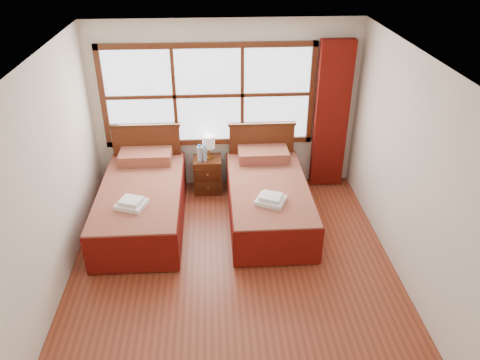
{
  "coord_description": "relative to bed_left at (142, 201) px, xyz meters",
  "views": [
    {
      "loc": [
        -0.2,
        -4.44,
        3.82
      ],
      "look_at": [
        0.12,
        0.7,
        0.9
      ],
      "focal_mm": 35.0,
      "sensor_mm": 36.0,
      "label": 1
    }
  ],
  "objects": [
    {
      "name": "lamp",
      "position": [
        0.95,
        0.83,
        0.49
      ],
      "size": [
        0.19,
        0.19,
        0.37
      ],
      "color": "#C38E3E",
      "rests_on": "nightstand"
    },
    {
      "name": "bottle_near",
      "position": [
        0.81,
        0.72,
        0.36
      ],
      "size": [
        0.07,
        0.07,
        0.28
      ],
      "color": "#A3C1D2",
      "rests_on": "nightstand"
    },
    {
      "name": "towels_left",
      "position": [
        -0.05,
        -0.53,
        0.3
      ],
      "size": [
        0.44,
        0.41,
        0.1
      ],
      "rotation": [
        0.0,
        0.0,
        -0.35
      ],
      "color": "white",
      "rests_on": "bed_left"
    },
    {
      "name": "curtain",
      "position": [
        2.82,
        0.91,
        0.84
      ],
      "size": [
        0.5,
        0.16,
        2.3
      ],
      "primitive_type": "cube",
      "color": "#67100A",
      "rests_on": "wall_back"
    },
    {
      "name": "window",
      "position": [
        0.97,
        1.02,
        1.17
      ],
      "size": [
        3.16,
        0.06,
        1.56
      ],
      "color": "white",
      "rests_on": "wall_back"
    },
    {
      "name": "bed_left",
      "position": [
        0.0,
        0.0,
        0.0
      ],
      "size": [
        1.13,
        2.18,
        1.1
      ],
      "color": "#43200D",
      "rests_on": "floor"
    },
    {
      "name": "nightstand",
      "position": [
        0.92,
        0.8,
        -0.05
      ],
      "size": [
        0.42,
        0.42,
        0.56
      ],
      "color": "#512511",
      "rests_on": "floor"
    },
    {
      "name": "bed_right",
      "position": [
        1.77,
        0.0,
        -0.01
      ],
      "size": [
        1.1,
        2.14,
        1.07
      ],
      "color": "#43200D",
      "rests_on": "floor"
    },
    {
      "name": "ceiling",
      "position": [
        1.22,
        -1.2,
        2.27
      ],
      "size": [
        4.5,
        4.5,
        0.0
      ],
      "primitive_type": "plane",
      "rotation": [
        3.14,
        0.0,
        0.0
      ],
      "color": "white",
      "rests_on": "wall_back"
    },
    {
      "name": "wall_right",
      "position": [
        3.22,
        -1.2,
        0.97
      ],
      "size": [
        0.0,
        4.5,
        4.5
      ],
      "primitive_type": "plane",
      "rotation": [
        1.57,
        0.0,
        -1.57
      ],
      "color": "silver",
      "rests_on": "floor"
    },
    {
      "name": "wall_back",
      "position": [
        1.22,
        1.05,
        0.97
      ],
      "size": [
        4.0,
        0.0,
        4.0
      ],
      "primitive_type": "plane",
      "rotation": [
        1.57,
        0.0,
        0.0
      ],
      "color": "silver",
      "rests_on": "floor"
    },
    {
      "name": "bottle_far",
      "position": [
        0.88,
        0.73,
        0.34
      ],
      "size": [
        0.07,
        0.07,
        0.25
      ],
      "color": "#A3C1D2",
      "rests_on": "nightstand"
    },
    {
      "name": "floor",
      "position": [
        1.22,
        -1.2,
        -0.33
      ],
      "size": [
        4.5,
        4.5,
        0.0
      ],
      "primitive_type": "plane",
      "color": "brown",
      "rests_on": "ground"
    },
    {
      "name": "wall_left",
      "position": [
        -0.78,
        -1.2,
        0.97
      ],
      "size": [
        0.0,
        4.5,
        4.5
      ],
      "primitive_type": "plane",
      "rotation": [
        1.57,
        0.0,
        1.57
      ],
      "color": "silver",
      "rests_on": "floor"
    },
    {
      "name": "towels_right",
      "position": [
        1.74,
        -0.52,
        0.28
      ],
      "size": [
        0.45,
        0.43,
        0.11
      ],
      "rotation": [
        0.0,
        0.0,
        -0.42
      ],
      "color": "white",
      "rests_on": "bed_right"
    }
  ]
}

